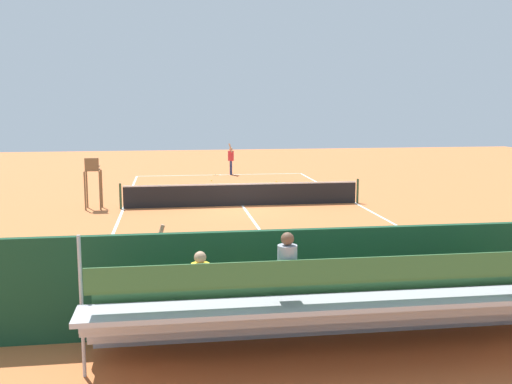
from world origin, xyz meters
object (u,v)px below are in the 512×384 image
at_px(umpire_chair, 93,178).
at_px(tennis_racket, 215,175).
at_px(tennis_net, 242,194).
at_px(courtside_bench, 453,282).
at_px(tennis_ball_near, 211,181).
at_px(tennis_ball_far, 276,181).
at_px(equipment_bag, 385,305).
at_px(line_judge, 162,270).
at_px(tennis_player, 231,158).
at_px(bleacher_stand, 353,305).

height_order(umpire_chair, tennis_racket, umpire_chair).
bearing_deg(tennis_net, courtside_bench, 102.46).
bearing_deg(courtside_bench, tennis_ball_near, -80.24).
xyz_separation_m(tennis_racket, tennis_ball_near, (0.43, 2.67, 0.02)).
relative_size(tennis_ball_near, tennis_ball_far, 1.00).
xyz_separation_m(umpire_chair, tennis_racket, (-5.88, -10.71, -1.30)).
bearing_deg(equipment_bag, line_judge, -4.72).
relative_size(tennis_player, tennis_racket, 3.32).
bearing_deg(tennis_ball_far, tennis_racket, -48.18).
xyz_separation_m(courtside_bench, line_judge, (6.19, -0.25, 0.46)).
distance_m(tennis_net, equipment_bag, 13.47).
height_order(umpire_chair, courtside_bench, umpire_chair).
bearing_deg(tennis_ball_near, line_judge, 83.25).
bearing_deg(bleacher_stand, tennis_ball_near, -88.06).
bearing_deg(tennis_ball_far, tennis_player, -59.67).
bearing_deg(tennis_net, tennis_player, -93.39).
relative_size(bleacher_stand, tennis_racket, 15.64).
distance_m(tennis_net, tennis_ball_far, 7.87).
height_order(tennis_racket, tennis_ball_far, tennis_ball_far).
bearing_deg(tennis_net, umpire_chair, -1.05).
relative_size(umpire_chair, tennis_racket, 3.69).
height_order(tennis_racket, tennis_ball_near, tennis_ball_near).
bearing_deg(bleacher_stand, line_judge, -35.30).
height_order(tennis_player, tennis_racket, tennis_player).
relative_size(equipment_bag, tennis_player, 0.47).
distance_m(tennis_player, line_judge, 24.34).
height_order(equipment_bag, tennis_player, tennis_player).
relative_size(equipment_bag, tennis_racket, 1.55).
xyz_separation_m(equipment_bag, tennis_ball_far, (-1.43, -20.74, -0.15)).
xyz_separation_m(tennis_net, tennis_ball_near, (0.75, -8.15, -0.47)).
bearing_deg(bleacher_stand, courtside_bench, -144.17).
relative_size(tennis_net, bleacher_stand, 1.14).
bearing_deg(tennis_ball_near, equipment_bag, 95.62).
relative_size(courtside_bench, tennis_ball_far, 27.27).
xyz_separation_m(tennis_ball_far, line_judge, (6.05, 20.35, 0.98)).
relative_size(tennis_net, tennis_player, 5.35).
bearing_deg(tennis_ball_near, bleacher_stand, 91.94).
bearing_deg(tennis_player, tennis_ball_near, 63.88).
relative_size(tennis_player, tennis_ball_near, 29.18).
distance_m(courtside_bench, tennis_player, 24.39).
bearing_deg(tennis_net, line_judge, 75.96).
relative_size(bleacher_stand, equipment_bag, 10.07).
bearing_deg(bleacher_stand, tennis_ball_far, -96.91).
bearing_deg(tennis_player, equipment_bag, 91.69).
bearing_deg(tennis_racket, bleacher_stand, 90.80).
distance_m(bleacher_stand, tennis_player, 26.37).
xyz_separation_m(tennis_racket, line_judge, (2.94, 23.84, 1.00)).
xyz_separation_m(tennis_ball_near, line_judge, (2.51, 21.16, 0.98)).
distance_m(tennis_racket, tennis_ball_near, 2.71).
bearing_deg(equipment_bag, tennis_ball_near, -84.38).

